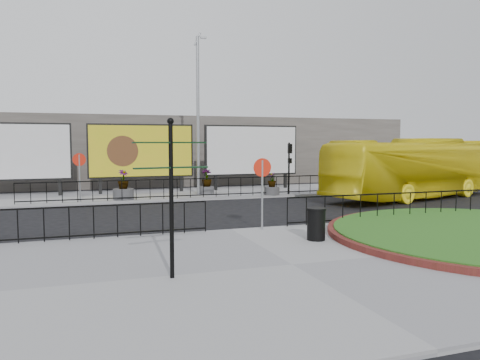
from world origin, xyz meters
name	(u,v)px	position (x,y,z in m)	size (l,w,h in m)	color
ground	(231,232)	(0.00, 0.00, 0.00)	(90.00, 90.00, 0.00)	black
pavement_near	(292,267)	(0.00, -5.00, 0.06)	(30.00, 10.00, 0.12)	gray
pavement_far	(170,194)	(0.00, 12.00, 0.06)	(44.00, 6.00, 0.12)	gray
railing_near_left	(44,225)	(-6.00, -0.30, 0.67)	(10.00, 0.10, 1.10)	black
railing_near_right	(394,206)	(6.50, -0.30, 0.67)	(9.00, 0.10, 1.10)	black
railing_far	(197,188)	(1.00, 9.30, 0.67)	(18.00, 0.10, 1.10)	black
speed_sign_far	(79,167)	(-5.00, 9.40, 1.92)	(0.64, 0.07, 2.47)	gray
speed_sign_near	(262,178)	(1.00, -0.40, 1.92)	(0.64, 0.07, 2.47)	gray
billboard_left	(12,152)	(-8.50, 12.97, 2.60)	(6.20, 0.31, 4.10)	black
billboard_mid	(141,151)	(-1.50, 12.97, 2.60)	(6.20, 0.31, 4.10)	black
billboard_right	(252,151)	(5.50, 12.97, 2.60)	(6.20, 0.31, 4.10)	black
lamp_post	(198,113)	(1.51, 11.00, 4.83)	(0.74, 0.18, 9.23)	gray
signal_pole_a	(289,160)	(6.50, 9.34, 2.10)	(0.22, 0.26, 3.00)	black
signal_pole_b	(335,160)	(9.50, 9.34, 2.10)	(0.22, 0.26, 3.00)	black
building_backdrop	(147,150)	(0.00, 22.00, 2.50)	(40.00, 10.00, 5.00)	#655E59
fingerpost_sign	(171,182)	(-3.02, -5.18, 2.26)	(1.66, 0.47, 3.55)	black
litter_bin	(316,224)	(1.94, -2.58, 0.62)	(0.60, 0.60, 1.00)	black
bus	(414,169)	(12.59, 6.09, 1.67)	(2.81, 12.03, 3.35)	yellow
planter_a	(123,189)	(-2.84, 9.87, 0.66)	(1.09, 1.09, 1.57)	#4C4C4F
planter_b	(207,184)	(2.00, 11.00, 0.71)	(0.84, 0.84, 1.45)	#4C4C4F
planter_c	(272,187)	(5.44, 9.40, 0.58)	(0.87, 0.87, 1.30)	#4C4C4F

